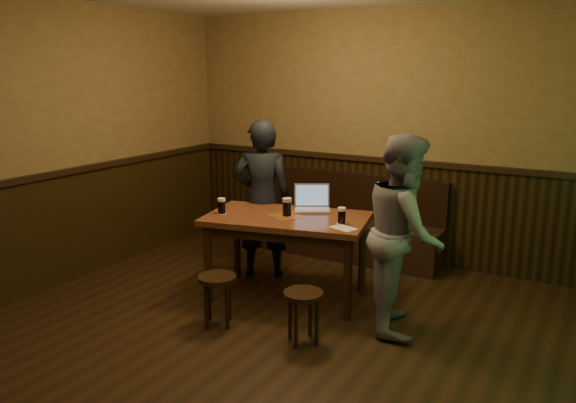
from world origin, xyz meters
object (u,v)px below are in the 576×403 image
(stool_left, at_px, (217,286))
(pint_mid, at_px, (287,207))
(laptop, at_px, (312,203))
(bench, at_px, (348,230))
(stool_right, at_px, (303,302))
(pint_right, at_px, (342,216))
(pub_table, at_px, (287,227))
(person_suit, at_px, (262,199))
(person_grey, at_px, (404,233))
(pint_left, at_px, (222,206))

(stool_left, distance_m, pint_mid, 1.00)
(laptop, bearing_deg, bench, 63.89)
(bench, height_order, stool_right, bench)
(stool_left, bearing_deg, pint_mid, 76.37)
(bench, relative_size, pint_right, 14.79)
(pint_right, xyz_separation_m, laptop, (-0.46, 0.32, -0.01))
(pub_table, height_order, laptop, laptop)
(person_suit, bearing_deg, pub_table, 117.31)
(bench, distance_m, person_suit, 1.26)
(person_grey, bearing_deg, bench, 17.00)
(pint_right, height_order, laptop, laptop)
(bench, bearing_deg, pub_table, -90.00)
(laptop, height_order, person_grey, person_grey)
(stool_left, xyz_separation_m, stool_right, (0.78, 0.08, -0.01))
(person_suit, distance_m, person_grey, 1.73)
(bench, relative_size, pub_table, 1.34)
(pint_left, height_order, laptop, laptop)
(pub_table, xyz_separation_m, stool_left, (-0.20, -0.83, -0.34))
(pint_left, bearing_deg, pint_right, 12.59)
(pint_left, xyz_separation_m, pint_right, (1.13, 0.25, -0.00))
(stool_right, bearing_deg, pub_table, 128.20)
(stool_left, bearing_deg, pint_right, 48.33)
(pint_left, xyz_separation_m, pint_mid, (0.58, 0.23, 0.01))
(stool_left, bearing_deg, stool_right, 6.17)
(stool_left, relative_size, laptop, 1.01)
(bench, relative_size, person_grey, 1.34)
(stool_left, distance_m, pint_left, 0.88)
(person_grey, bearing_deg, stool_left, 98.20)
(bench, xyz_separation_m, pint_left, (-0.58, -1.64, 0.56))
(pint_left, distance_m, person_suit, 0.61)
(stool_left, height_order, pint_left, pint_left)
(bench, height_order, pint_right, bench)
(bench, xyz_separation_m, laptop, (0.09, -1.07, 0.55))
(stool_left, bearing_deg, person_grey, 29.44)
(bench, bearing_deg, stool_right, -74.75)
(bench, xyz_separation_m, stool_left, (-0.20, -2.23, 0.04))
(stool_left, height_order, person_grey, person_grey)
(pint_mid, bearing_deg, bench, 90.16)
(pub_table, height_order, person_grey, person_grey)
(bench, distance_m, person_grey, 1.94)
(pint_left, distance_m, pint_right, 1.16)
(stool_right, bearing_deg, person_suit, 134.61)
(bench, height_order, person_grey, person_grey)
(pint_left, bearing_deg, stool_left, -57.20)
(laptop, bearing_deg, pint_right, -65.41)
(laptop, height_order, person_suit, person_suit)
(pub_table, height_order, pint_right, pint_right)
(bench, height_order, stool_left, bench)
(stool_left, relative_size, pint_right, 2.96)
(pint_right, relative_size, person_suit, 0.09)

